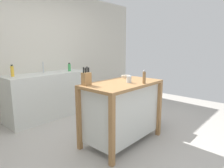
% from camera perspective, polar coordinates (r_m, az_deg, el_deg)
% --- Properties ---
extents(ground_plane, '(6.87, 6.87, 0.00)m').
position_cam_1_polar(ground_plane, '(3.10, -0.89, -16.49)').
color(ground_plane, '#ADA8A0').
rests_on(ground_plane, ground).
extents(wall_back, '(5.87, 0.10, 2.60)m').
position_cam_1_polar(wall_back, '(4.39, -21.03, 8.55)').
color(wall_back, beige).
rests_on(wall_back, ground).
extents(kitchen_island, '(1.20, 0.67, 0.92)m').
position_cam_1_polar(kitchen_island, '(2.93, 2.95, -7.33)').
color(kitchen_island, '#9E7042').
rests_on(kitchen_island, ground).
extents(knife_block, '(0.11, 0.09, 0.25)m').
position_cam_1_polar(knife_block, '(2.63, -7.50, 1.64)').
color(knife_block, '#AD7F4C').
rests_on(knife_block, kitchen_island).
extents(bowl_ceramic_small, '(0.14, 0.14, 0.04)m').
position_cam_1_polar(bowl_ceramic_small, '(3.24, 4.01, 2.21)').
color(bowl_ceramic_small, beige).
rests_on(bowl_ceramic_small, kitchen_island).
extents(drinking_cup, '(0.07, 0.07, 0.10)m').
position_cam_1_polar(drinking_cup, '(2.80, 4.99, 1.37)').
color(drinking_cup, silver).
rests_on(drinking_cup, kitchen_island).
extents(pepper_grinder, '(0.04, 0.04, 0.19)m').
position_cam_1_polar(pepper_grinder, '(2.76, 9.37, 2.01)').
color(pepper_grinder, olive).
rests_on(pepper_grinder, kitchen_island).
extents(trash_bin, '(0.36, 0.28, 0.63)m').
position_cam_1_polar(trash_bin, '(3.66, 11.00, -6.97)').
color(trash_bin, '#B7B2A8').
rests_on(trash_bin, ground).
extents(sink_counter, '(1.65, 0.60, 0.90)m').
position_cam_1_polar(sink_counter, '(4.19, -18.03, -3.06)').
color(sink_counter, silver).
rests_on(sink_counter, ground).
extents(sink_faucet, '(0.02, 0.02, 0.22)m').
position_cam_1_polar(sink_faucet, '(4.22, -19.45, 4.65)').
color(sink_faucet, '#B7BCC1').
rests_on(sink_faucet, sink_counter).
extents(bottle_spray_cleaner, '(0.06, 0.06, 0.18)m').
position_cam_1_polar(bottle_spray_cleaner, '(4.31, -12.35, 4.77)').
color(bottle_spray_cleaner, green).
rests_on(bottle_spray_cleaner, sink_counter).
extents(bottle_dish_soap, '(0.06, 0.06, 0.21)m').
position_cam_1_polar(bottle_dish_soap, '(3.88, -27.10, 3.39)').
color(bottle_dish_soap, yellow).
rests_on(bottle_dish_soap, sink_counter).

